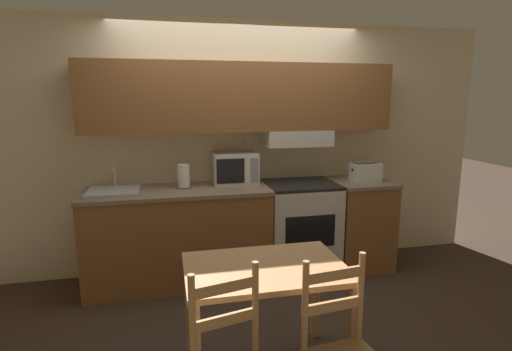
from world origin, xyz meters
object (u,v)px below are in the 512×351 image
object	(u,v)px
paper_towel_roll	(184,176)
dining_table	(265,283)
stove_range	(300,227)
microwave	(235,168)
toaster	(365,172)
sink_basin	(113,191)

from	to	relation	value
paper_towel_roll	dining_table	world-z (taller)	paper_towel_roll
dining_table	stove_range	bearing A→B (deg)	63.26
stove_range	microwave	world-z (taller)	microwave
paper_towel_roll	dining_table	bearing A→B (deg)	-74.18
dining_table	toaster	bearing A→B (deg)	45.09
toaster	stove_range	bearing A→B (deg)	176.98
toaster	dining_table	world-z (taller)	toaster
toaster	sink_basin	world-z (taller)	sink_basin
stove_range	sink_basin	distance (m)	1.87
microwave	sink_basin	distance (m)	1.17
microwave	sink_basin	bearing A→B (deg)	-172.65
stove_range	dining_table	bearing A→B (deg)	-116.74
sink_basin	dining_table	bearing A→B (deg)	-53.89
microwave	sink_basin	world-z (taller)	microwave
sink_basin	paper_towel_roll	distance (m)	0.65
toaster	sink_basin	distance (m)	2.50
microwave	stove_range	bearing A→B (deg)	-12.18
toaster	dining_table	size ratio (longest dim) A/B	0.29
stove_range	paper_towel_roll	bearing A→B (deg)	177.93
stove_range	toaster	distance (m)	0.89
sink_basin	toaster	bearing A→B (deg)	-0.64
microwave	dining_table	bearing A→B (deg)	-93.15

